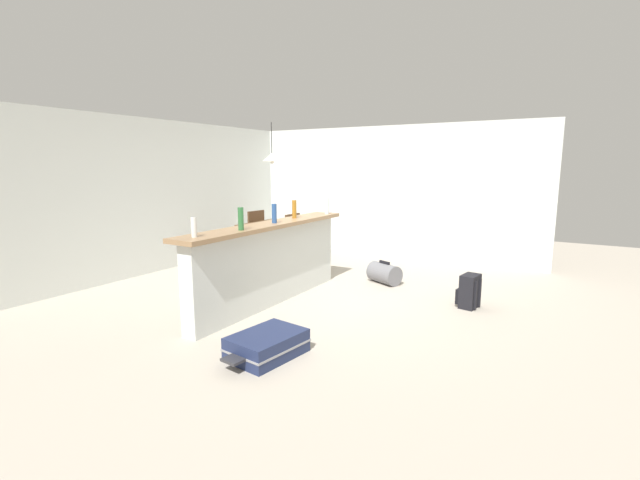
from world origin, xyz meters
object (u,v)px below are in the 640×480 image
bottle_white (194,227)px  bottle_green (241,219)px  bottle_blue (274,213)px  backpack_black (469,292)px  bottle_clear (327,206)px  suitcase_flat_navy (267,345)px  pendant_lamp (272,157)px  bottle_amber (294,209)px  dining_chair_far_side (253,233)px  dining_chair_near_partition (297,238)px  dining_table (272,228)px  duffel_bag_grey (384,273)px

bottle_white → bottle_green: 0.62m
bottle_blue → backpack_black: bearing=-63.8°
bottle_clear → backpack_black: bottle_clear is taller
bottle_blue → suitcase_flat_navy: bottle_blue is taller
bottle_blue → pendant_lamp: bearing=37.1°
suitcase_flat_navy → bottle_amber: bearing=26.7°
bottle_amber → suitcase_flat_navy: bottle_amber is taller
dining_chair_far_side → backpack_black: size_ratio=2.21×
dining_chair_near_partition → backpack_black: dining_chair_near_partition is taller
dining_chair_near_partition → dining_table: bearing=89.5°
bottle_green → dining_chair_far_side: bottle_green is taller
suitcase_flat_navy → backpack_black: backpack_black is taller
dining_chair_far_side → bottle_amber: bearing=-126.2°
bottle_clear → backpack_black: size_ratio=0.58×
bottle_blue → dining_chair_near_partition: size_ratio=0.26×
bottle_blue → suitcase_flat_navy: size_ratio=0.28×
dining_table → bottle_green: bearing=-150.1°
dining_chair_far_side → pendant_lamp: size_ratio=1.30×
bottle_white → backpack_black: size_ratio=0.48×
pendant_lamp → backpack_black: 4.11m
dining_table → backpack_black: bearing=-101.8°
dining_chair_far_side → duffel_bag_grey: 2.82m
dining_table → dining_chair_near_partition: (-0.00, -0.54, -0.13)m
bottle_amber → duffel_bag_grey: bottle_amber is taller
bottle_blue → bottle_clear: bottle_clear is taller
bottle_amber → dining_chair_far_side: 2.39m
bottle_green → dining_table: (2.51, 1.45, -0.52)m
bottle_green → duffel_bag_grey: bottle_green is taller
dining_chair_far_side → bottle_blue: bearing=-134.9°
pendant_lamp → duffel_bag_grey: size_ratio=1.28×
backpack_black → bottle_blue: bearing=116.2°
backpack_black → bottle_amber: bearing=102.7°
bottle_blue → dining_chair_near_partition: bottle_blue is taller
dining_chair_near_partition → dining_chair_far_side: size_ratio=1.00×
pendant_lamp → duffel_bag_grey: pendant_lamp is taller
bottle_amber → backpack_black: size_ratio=0.59×
dining_table → suitcase_flat_navy: dining_table is taller
bottle_white → pendant_lamp: size_ratio=0.28×
dining_table → pendant_lamp: (0.10, 0.05, 1.25)m
bottle_amber → dining_table: bottle_amber is taller
bottle_green → dining_chair_near_partition: size_ratio=0.28×
bottle_white → suitcase_flat_navy: bottle_white is taller
bottle_white → dining_chair_near_partition: size_ratio=0.22×
bottle_blue → bottle_white: bearing=178.2°
dining_table → duffel_bag_grey: (-0.22, -2.25, -0.50)m
bottle_green → dining_chair_far_side: bearing=37.2°
bottle_white → dining_chair_far_side: (3.22, 1.89, -0.63)m
bottle_white → bottle_clear: bottle_clear is taller
bottle_amber → backpack_black: bottle_amber is taller
bottle_green → pendant_lamp: (2.61, 1.50, 0.73)m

